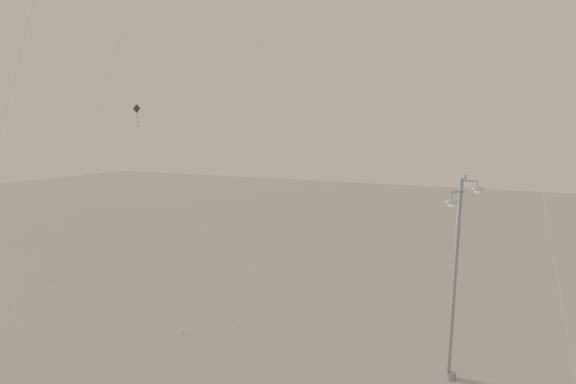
% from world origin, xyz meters
% --- Properties ---
extents(ground, '(160.00, 160.00, 0.00)m').
position_xyz_m(ground, '(0.00, 0.00, 0.00)').
color(ground, '#9E9183').
rests_on(ground, ground).
extents(street_lamp, '(1.45, 0.95, 8.82)m').
position_xyz_m(street_lamp, '(10.17, 4.90, 4.70)').
color(street_lamp, '#999BA1').
rests_on(street_lamp, ground).
extents(kite_1, '(1.44, 10.35, 23.30)m').
position_xyz_m(kite_1, '(-2.45, 11.85, 18.22)').
color(kite_1, '#292422').
rests_on(kite_1, ground).
extents(kite_3, '(3.85, 5.50, 22.49)m').
position_xyz_m(kite_3, '(-9.53, 0.47, 15.91)').
color(kite_3, maroon).
rests_on(kite_3, ground).
extents(kite_4, '(5.21, 8.84, 21.39)m').
position_xyz_m(kite_4, '(11.31, 9.61, 16.14)').
color(kite_4, '#292422').
rests_on(kite_4, ground).
extents(kite_5, '(10.64, 9.96, 25.59)m').
position_xyz_m(kite_5, '(-3.64, 23.19, 19.93)').
color(kite_5, '#A03C1A').
rests_on(kite_5, ground).
extents(kite_6, '(0.81, 11.16, 12.34)m').
position_xyz_m(kite_6, '(-14.58, 10.73, 9.31)').
color(kite_6, '#292422').
rests_on(kite_6, ground).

